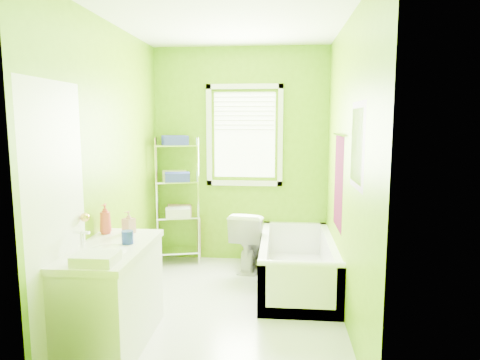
# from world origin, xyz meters

# --- Properties ---
(ground) EXTENTS (2.90, 2.90, 0.00)m
(ground) POSITION_xyz_m (0.00, 0.00, 0.00)
(ground) COLOR silver
(ground) RESTS_ON ground
(room_envelope) EXTENTS (2.14, 2.94, 2.62)m
(room_envelope) POSITION_xyz_m (0.00, 0.00, 1.55)
(room_envelope) COLOR #629807
(room_envelope) RESTS_ON ground
(window) EXTENTS (0.92, 0.05, 1.22)m
(window) POSITION_xyz_m (0.05, 1.42, 1.61)
(window) COLOR white
(window) RESTS_ON ground
(door) EXTENTS (0.09, 0.80, 2.00)m
(door) POSITION_xyz_m (-1.04, -1.00, 1.00)
(door) COLOR white
(door) RESTS_ON ground
(right_wall_decor) EXTENTS (0.04, 1.48, 1.17)m
(right_wall_decor) POSITION_xyz_m (1.04, -0.02, 1.32)
(right_wall_decor) COLOR #490820
(right_wall_decor) RESTS_ON ground
(bathtub) EXTENTS (0.76, 1.62, 0.53)m
(bathtub) POSITION_xyz_m (0.67, 0.61, 0.17)
(bathtub) COLOR white
(bathtub) RESTS_ON ground
(toilet) EXTENTS (0.50, 0.74, 0.69)m
(toilet) POSITION_xyz_m (0.15, 1.13, 0.35)
(toilet) COLOR white
(toilet) RESTS_ON ground
(vanity) EXTENTS (0.54, 1.05, 1.05)m
(vanity) POSITION_xyz_m (-0.79, -0.72, 0.42)
(vanity) COLOR silver
(vanity) RESTS_ON ground
(wire_shelf_unit) EXTENTS (0.58, 0.48, 1.55)m
(wire_shelf_unit) POSITION_xyz_m (-0.74, 1.28, 0.94)
(wire_shelf_unit) COLOR silver
(wire_shelf_unit) RESTS_ON ground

